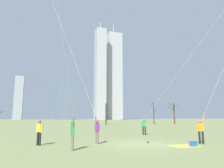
{
  "coord_description": "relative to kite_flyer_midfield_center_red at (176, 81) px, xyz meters",
  "views": [
    {
      "loc": [
        -6.34,
        -13.2,
        1.82
      ],
      "look_at": [
        0.0,
        6.0,
        5.06
      ],
      "focal_mm": 33.22,
      "sensor_mm": 36.0,
      "label": 1
    }
  ],
  "objects": [
    {
      "name": "kite_flyer_midfield_left_blue",
      "position": [
        -9.99,
        -3.01,
        -2.65
      ],
      "size": [
        5.32,
        7.94,
        18.75
      ],
      "color": "#726656",
      "rests_on": "ground"
    },
    {
      "name": "bystander_far_off_by_trees",
      "position": [
        -13.22,
        -3.41,
        -4.69
      ],
      "size": [
        0.37,
        0.41,
        1.62
      ],
      "color": "black",
      "rests_on": "ground"
    },
    {
      "name": "ground_plane",
      "position": [
        -6.7,
        -4.95,
        -5.59
      ],
      "size": [
        400.0,
        400.0,
        0.0
      ],
      "primitive_type": "plane",
      "color": "#848E56"
    },
    {
      "name": "bare_tree_right_of_center",
      "position": [
        15.65,
        32.44,
        -2.47
      ],
      "size": [
        1.5,
        1.94,
        6.35
      ],
      "color": "#4C3828",
      "rests_on": "ground"
    },
    {
      "name": "kite_flyer_midfield_right_pink",
      "position": [
        -1.2,
        -6.93,
        -1.15
      ],
      "size": [
        5.86,
        3.88,
        14.89
      ],
      "color": "black",
      "rests_on": "ground"
    },
    {
      "name": "picnic_spot",
      "position": [
        -4.12,
        -6.79,
        -5.5
      ],
      "size": [
        1.96,
        1.61,
        0.31
      ],
      "color": "#D8BF4C",
      "rests_on": "ground"
    },
    {
      "name": "skyline_tall_tower",
      "position": [
        25.49,
        126.57,
        28.36
      ],
      "size": [
        7.34,
        8.15,
        73.98
      ],
      "color": "#B2B2B7",
      "rests_on": "ground"
    },
    {
      "name": "kite_flyer_midfield_center_red",
      "position": [
        0.0,
        0.0,
        0.0
      ],
      "size": [
        12.21,
        7.87,
        20.06
      ],
      "color": "black",
      "rests_on": "ground"
    },
    {
      "name": "kite_flyer_foreground_right_purple",
      "position": [
        -12.06,
        -7.95,
        -2.07
      ],
      "size": [
        3.63,
        9.18,
        13.89
      ],
      "color": "#726656",
      "rests_on": "ground"
    },
    {
      "name": "distant_kite_drifting_left_white",
      "position": [
        -2.8,
        25.46,
        14.89
      ],
      "size": [
        1.45,
        7.5,
        24.32
      ],
      "color": "white",
      "rests_on": "ground"
    },
    {
      "name": "skyline_mid_tower_right",
      "position": [
        0.4,
        141.89,
        9.83
      ],
      "size": [
        9.89,
        5.33,
        30.84
      ],
      "color": "slate",
      "rests_on": "ground"
    },
    {
      "name": "distant_kite_drifting_right_green",
      "position": [
        -8.52,
        18.41,
        17.92
      ],
      "size": [
        1.37,
        2.57,
        26.12
      ],
      "color": "green",
      "rests_on": "ground"
    },
    {
      "name": "bare_tree_far_right_edge",
      "position": [
        1.51,
        30.42,
        -2.82
      ],
      "size": [
        1.1,
        1.58,
        5.15
      ],
      "color": "#423326",
      "rests_on": "ground"
    },
    {
      "name": "skyline_squat_block",
      "position": [
        39.46,
        136.64,
        29.25
      ],
      "size": [
        11.24,
        11.22,
        78.77
      ],
      "color": "#B2B2B7",
      "rests_on": "ground"
    },
    {
      "name": "bare_tree_center",
      "position": [
        21.28,
        31.24,
        -2.43
      ],
      "size": [
        2.25,
        2.57,
        5.75
      ],
      "color": "#4C3828",
      "rests_on": "ground"
    },
    {
      "name": "skyline_slender_spire",
      "position": [
        -28.86,
        130.7,
        8.82
      ],
      "size": [
        5.38,
        5.59,
        28.81
      ],
      "color": "#9EA3AD",
      "rests_on": "ground"
    }
  ]
}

